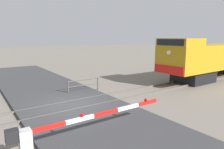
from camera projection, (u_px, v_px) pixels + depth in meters
The scene contains 7 objects.
ground_plane at pixel (72, 107), 11.47m from camera, with size 160.00×160.00×0.00m, color slate.
rail_track_left at pixel (67, 103), 12.04m from camera, with size 0.08×80.00×0.15m, color #59544C.
rail_track_right at pixel (77, 110), 10.88m from camera, with size 0.08×80.00×0.15m, color #59544C.
road_surface at pixel (72, 106), 11.46m from camera, with size 36.00×5.63×0.15m, color #38383A.
locomotive at pixel (218, 58), 19.75m from camera, with size 2.93×14.98×3.80m.
crossing_gate at pixel (53, 134), 6.63m from camera, with size 0.36×6.16×1.25m.
guard_railing at pixel (84, 84), 14.46m from camera, with size 0.08×2.42×0.95m.
Camera 1 is at (10.28, -4.42, 3.86)m, focal length 32.74 mm.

